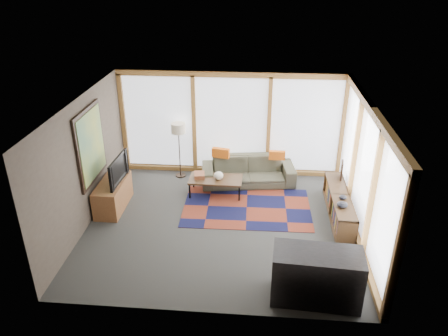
# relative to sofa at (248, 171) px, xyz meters

# --- Properties ---
(ground) EXTENTS (5.50, 5.50, 0.00)m
(ground) POSITION_rel_sofa_xyz_m (-0.46, -1.87, -0.32)
(ground) COLOR #2B2B29
(ground) RESTS_ON ground
(room_envelope) EXTENTS (5.52, 5.02, 2.62)m
(room_envelope) POSITION_rel_sofa_xyz_m (0.04, -1.31, 1.22)
(room_envelope) COLOR #42372F
(room_envelope) RESTS_ON ground
(rug) EXTENTS (2.81, 1.83, 0.01)m
(rug) POSITION_rel_sofa_xyz_m (0.02, -1.17, -0.32)
(rug) COLOR maroon
(rug) RESTS_ON ground
(sofa) EXTENTS (2.31, 1.16, 0.65)m
(sofa) POSITION_rel_sofa_xyz_m (0.00, 0.00, 0.00)
(sofa) COLOR #3A3B2B
(sofa) RESTS_ON ground
(pillow_left) EXTENTS (0.44, 0.21, 0.23)m
(pillow_left) POSITION_rel_sofa_xyz_m (-0.67, 0.04, 0.44)
(pillow_left) COLOR #D25C14
(pillow_left) RESTS_ON sofa
(pillow_right) EXTENTS (0.38, 0.12, 0.21)m
(pillow_right) POSITION_rel_sofa_xyz_m (0.67, 0.04, 0.43)
(pillow_right) COLOR #D25C14
(pillow_right) RESTS_ON sofa
(floor_lamp) EXTENTS (0.36, 0.36, 1.41)m
(floor_lamp) POSITION_rel_sofa_xyz_m (-1.71, 0.23, 0.38)
(floor_lamp) COLOR #32251A
(floor_lamp) RESTS_ON ground
(coffee_table) EXTENTS (1.22, 0.62, 0.40)m
(coffee_table) POSITION_rel_sofa_xyz_m (-0.73, -0.61, -0.12)
(coffee_table) COLOR #342515
(coffee_table) RESTS_ON ground
(book_stack) EXTENTS (0.28, 0.33, 0.10)m
(book_stack) POSITION_rel_sofa_xyz_m (-1.11, -0.57, 0.13)
(book_stack) COLOR brown
(book_stack) RESTS_ON coffee_table
(vase) EXTENTS (0.26, 0.26, 0.19)m
(vase) POSITION_rel_sofa_xyz_m (-0.65, -0.65, 0.17)
(vase) COLOR silver
(vase) RESTS_ON coffee_table
(bookshelf) EXTENTS (0.39, 2.13, 0.53)m
(bookshelf) POSITION_rel_sofa_xyz_m (1.97, -1.34, -0.06)
(bookshelf) COLOR #342515
(bookshelf) RESTS_ON ground
(bowl_a) EXTENTS (0.26, 0.26, 0.11)m
(bowl_a) POSITION_rel_sofa_xyz_m (1.92, -1.86, 0.26)
(bowl_a) COLOR black
(bowl_a) RESTS_ON bookshelf
(bowl_b) EXTENTS (0.17, 0.17, 0.08)m
(bowl_b) POSITION_rel_sofa_xyz_m (1.99, -1.54, 0.25)
(bowl_b) COLOR black
(bowl_b) RESTS_ON bookshelf
(shelf_picture) EXTENTS (0.08, 0.30, 0.40)m
(shelf_picture) POSITION_rel_sofa_xyz_m (2.09, -0.59, 0.41)
(shelf_picture) COLOR black
(shelf_picture) RESTS_ON bookshelf
(tv_console) EXTENTS (0.52, 1.24, 0.62)m
(tv_console) POSITION_rel_sofa_xyz_m (-2.90, -1.40, -0.01)
(tv_console) COLOR brown
(tv_console) RESTS_ON ground
(television) EXTENTS (0.19, 1.02, 0.58)m
(television) POSITION_rel_sofa_xyz_m (-2.82, -1.35, 0.59)
(television) COLOR black
(television) RESTS_ON tv_console
(bar_counter) EXTENTS (1.44, 0.74, 0.89)m
(bar_counter) POSITION_rel_sofa_xyz_m (1.23, -3.89, 0.12)
(bar_counter) COLOR black
(bar_counter) RESTS_ON ground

